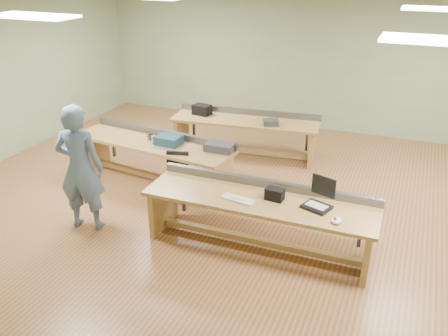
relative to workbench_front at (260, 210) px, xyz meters
The scene contains 22 objects.
floor 1.44m from the workbench_front, 117.40° to the left, with size 10.00×10.00×0.00m, color #9F643C.
ceiling 2.78m from the workbench_front, 117.40° to the left, with size 10.00×10.00×0.00m, color silver.
wall_back 5.30m from the workbench_front, 96.73° to the left, with size 10.00×0.04×3.00m, color #93A87F.
wall_front 3.04m from the workbench_front, 102.22° to the right, with size 10.00×0.04×3.00m, color #93A87F.
wall_left 5.81m from the workbench_front, 168.14° to the left, with size 0.04×8.00×3.00m, color #93A87F.
fluor_panels 2.75m from the workbench_front, 117.40° to the left, with size 6.20×3.50×0.03m.
workbench_front is the anchor object (origin of this frame).
workbench_mid 2.69m from the workbench_front, 152.06° to the left, with size 3.03×1.12×0.86m.
workbench_back 3.28m from the workbench_front, 113.74° to the left, with size 2.95×1.09×0.86m.
person 2.60m from the workbench_front, 169.03° to the right, with size 0.69×0.45×1.89m, color slate.
laptop_base 0.78m from the workbench_front, ahead, with size 0.34×0.28×0.04m, color black.
laptop_screen 0.93m from the workbench_front, ahead, with size 0.34×0.02×0.27m, color black.
keyboard 0.36m from the workbench_front, 143.98° to the right, with size 0.45×0.15×0.03m, color silver.
trackball_mouse 1.11m from the workbench_front, 13.59° to the right, with size 0.13×0.15×0.07m, color white.
camera_bag 0.33m from the workbench_front, ahead, with size 0.24×0.15×0.16m, color black.
task_chair 1.86m from the workbench_front, 155.86° to the left, with size 0.53×0.53×0.81m.
parts_bin_teal 2.43m from the workbench_front, 148.84° to the left, with size 0.42×0.32×0.15m, color #143643.
parts_bin_grey 1.77m from the workbench_front, 131.08° to the left, with size 0.48×0.30×0.13m, color #313133.
mug 2.81m from the workbench_front, 151.81° to the left, with size 0.11×0.11×0.09m, color #313133.
drinks_can 2.67m from the workbench_front, 152.50° to the left, with size 0.06×0.06×0.11m, color #BBBBC0.
storage_box_back 3.71m from the workbench_front, 127.19° to the left, with size 0.35×0.25×0.20m, color black.
tray_back 2.96m from the workbench_front, 104.84° to the left, with size 0.28×0.21×0.11m, color #313133.
Camera 1 is at (2.32, -6.51, 3.72)m, focal length 38.00 mm.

